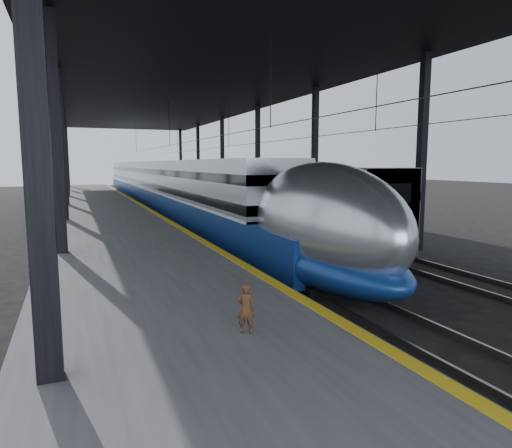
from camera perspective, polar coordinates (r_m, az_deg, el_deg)
ground at (r=13.58m, az=2.50°, el=-9.74°), size 160.00×160.00×0.00m
platform at (r=32.05m, az=-18.44°, el=0.82°), size 6.00×80.00×1.00m
yellow_strip at (r=32.29m, az=-13.51°, el=1.95°), size 0.30×80.00×0.01m
rails at (r=33.53m, az=-4.65°, el=0.74°), size 6.52×80.00×0.16m
canopy at (r=33.02m, az=-9.31°, el=16.30°), size 18.00×75.00×9.47m
tgv_train at (r=40.92m, az=-11.56°, el=4.52°), size 2.97×65.20×4.25m
second_train at (r=44.49m, az=-5.78°, el=4.83°), size 2.81×56.05×3.87m
child at (r=8.32m, az=-1.30°, el=-10.49°), size 0.39×0.33×0.92m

